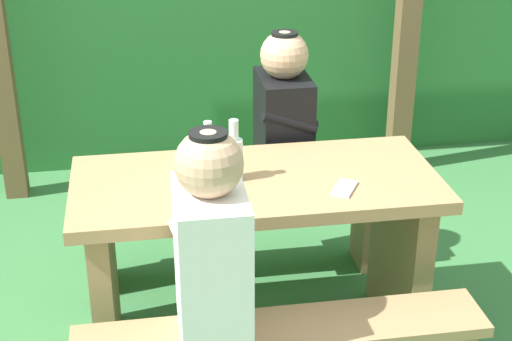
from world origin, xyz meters
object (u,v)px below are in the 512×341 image
(person_black_coat, at_px, (283,117))
(drinking_glass, at_px, (182,186))
(picnic_table, at_px, (256,234))
(cell_phone, at_px, (344,188))
(bench_far, at_px, (237,212))
(bottle_left, at_px, (234,156))
(bottle_right, at_px, (209,158))
(person_white_shirt, at_px, (211,246))

(person_black_coat, bearing_deg, drinking_glass, -127.91)
(picnic_table, height_order, cell_phone, cell_phone)
(bench_far, height_order, drinking_glass, drinking_glass)
(person_black_coat, relative_size, cell_phone, 5.14)
(bottle_left, xyz_separation_m, bottle_right, (-0.10, -0.02, 0.01))
(drinking_glass, distance_m, cell_phone, 0.60)
(bench_far, bearing_deg, person_black_coat, -0.90)
(person_white_shirt, relative_size, person_black_coat, 1.00)
(cell_phone, bearing_deg, drinking_glass, -154.15)
(bench_far, height_order, bottle_right, bottle_right)
(person_white_shirt, bearing_deg, cell_phone, 35.94)
(bottle_left, bearing_deg, drinking_glass, -151.82)
(bench_far, distance_m, drinking_glass, 0.85)
(drinking_glass, height_order, cell_phone, drinking_glass)
(bench_far, bearing_deg, bottle_left, -98.79)
(person_white_shirt, relative_size, cell_phone, 5.14)
(bottle_left, bearing_deg, cell_phone, -21.64)
(bench_far, xyz_separation_m, person_white_shirt, (-0.23, -1.08, 0.46))
(drinking_glass, distance_m, bottle_right, 0.16)
(bottle_left, distance_m, bottle_right, 0.10)
(bench_far, height_order, cell_phone, cell_phone)
(person_white_shirt, distance_m, bottle_left, 0.57)
(picnic_table, distance_m, cell_phone, 0.42)
(bench_far, distance_m, person_white_shirt, 1.20)
(picnic_table, relative_size, bench_far, 1.00)
(bottle_left, height_order, cell_phone, bottle_left)
(person_white_shirt, distance_m, bottle_right, 0.53)
(picnic_table, relative_size, drinking_glass, 18.18)
(person_white_shirt, height_order, bottle_left, person_white_shirt)
(picnic_table, height_order, bench_far, picnic_table)
(person_black_coat, xyz_separation_m, cell_phone, (0.10, -0.69, -0.03))
(person_black_coat, height_order, drinking_glass, person_black_coat)
(picnic_table, bearing_deg, person_black_coat, 68.52)
(person_white_shirt, relative_size, bottle_left, 3.01)
(drinking_glass, relative_size, cell_phone, 0.55)
(person_white_shirt, xyz_separation_m, bottle_left, (0.15, 0.54, 0.06))
(person_black_coat, distance_m, drinking_glass, 0.81)
(bench_far, relative_size, person_black_coat, 1.95)
(bench_far, height_order, bottle_left, bottle_left)
(bench_far, relative_size, bottle_left, 5.85)
(person_black_coat, bearing_deg, bottle_right, -125.54)
(bench_far, xyz_separation_m, drinking_glass, (-0.29, -0.64, 0.47))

